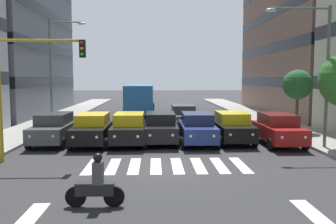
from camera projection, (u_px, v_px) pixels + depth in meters
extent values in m
plane|color=#2D2D30|center=(167.00, 166.00, 15.09)|extent=(180.00, 180.00, 0.00)
cube|color=#846656|center=(313.00, 0.00, 35.73)|extent=(9.07, 20.43, 22.91)
cube|color=black|center=(310.00, 82.00, 36.52)|extent=(9.11, 20.47, 0.90)
cube|color=black|center=(311.00, 49.00, 36.20)|extent=(9.11, 20.47, 0.90)
cube|color=black|center=(313.00, 16.00, 35.89)|extent=(9.11, 20.47, 0.90)
cube|color=black|center=(6.00, 82.00, 35.99)|extent=(9.11, 19.21, 0.90)
cube|color=black|center=(5.00, 48.00, 35.67)|extent=(9.11, 19.21, 0.90)
cube|color=black|center=(4.00, 14.00, 35.36)|extent=(9.11, 19.21, 0.90)
cube|color=silver|center=(240.00, 165.00, 15.20)|extent=(0.45, 2.80, 0.01)
cube|color=silver|center=(219.00, 165.00, 15.17)|extent=(0.45, 2.80, 0.01)
cube|color=silver|center=(198.00, 165.00, 15.14)|extent=(0.45, 2.80, 0.01)
cube|color=silver|center=(177.00, 165.00, 15.10)|extent=(0.45, 2.80, 0.01)
cube|color=silver|center=(156.00, 166.00, 15.07)|extent=(0.45, 2.80, 0.01)
cube|color=silver|center=(134.00, 166.00, 15.04)|extent=(0.45, 2.80, 0.01)
cube|color=silver|center=(113.00, 166.00, 15.00)|extent=(0.45, 2.80, 0.01)
cube|color=silver|center=(91.00, 166.00, 14.97)|extent=(0.45, 2.80, 0.01)
cube|color=silver|center=(313.00, 214.00, 9.76)|extent=(0.50, 2.20, 0.01)
cube|color=silver|center=(29.00, 218.00, 9.47)|extent=(0.50, 2.20, 0.01)
cube|color=maroon|center=(278.00, 132.00, 19.60)|extent=(1.80, 4.40, 0.80)
cube|color=maroon|center=(277.00, 119.00, 19.73)|extent=(1.58, 2.46, 0.60)
cylinder|color=black|center=(305.00, 144.00, 18.23)|extent=(0.22, 0.64, 0.64)
cylinder|color=black|center=(270.00, 144.00, 18.16)|extent=(0.22, 0.64, 0.64)
cylinder|color=black|center=(285.00, 135.00, 21.12)|extent=(0.22, 0.64, 0.64)
cylinder|color=black|center=(255.00, 135.00, 21.05)|extent=(0.22, 0.64, 0.64)
sphere|color=white|center=(305.00, 137.00, 17.48)|extent=(0.18, 0.18, 0.18)
sphere|color=white|center=(282.00, 137.00, 17.43)|extent=(0.18, 0.18, 0.18)
cube|color=black|center=(232.00, 130.00, 20.41)|extent=(1.80, 4.40, 0.80)
cube|color=yellow|center=(232.00, 117.00, 20.54)|extent=(1.58, 2.46, 0.60)
cylinder|color=black|center=(255.00, 141.00, 19.04)|extent=(0.22, 0.64, 0.64)
cylinder|color=black|center=(221.00, 142.00, 18.97)|extent=(0.22, 0.64, 0.64)
cylinder|color=black|center=(242.00, 133.00, 21.93)|extent=(0.22, 0.64, 0.64)
cylinder|color=black|center=(212.00, 133.00, 21.86)|extent=(0.22, 0.64, 0.64)
sphere|color=white|center=(253.00, 135.00, 18.29)|extent=(0.18, 0.18, 0.18)
sphere|color=white|center=(230.00, 135.00, 18.24)|extent=(0.18, 0.18, 0.18)
cube|color=navy|center=(197.00, 131.00, 19.97)|extent=(1.80, 4.40, 0.80)
cube|color=#1D2547|center=(197.00, 118.00, 20.10)|extent=(1.58, 2.46, 0.60)
cylinder|color=black|center=(218.00, 143.00, 18.60)|extent=(0.22, 0.64, 0.64)
cylinder|color=black|center=(183.00, 143.00, 18.53)|extent=(0.22, 0.64, 0.64)
cylinder|color=black|center=(209.00, 134.00, 21.49)|extent=(0.22, 0.64, 0.64)
cylinder|color=black|center=(179.00, 134.00, 21.42)|extent=(0.22, 0.64, 0.64)
sphere|color=white|center=(214.00, 136.00, 17.85)|extent=(0.18, 0.18, 0.18)
sphere|color=white|center=(191.00, 136.00, 17.80)|extent=(0.18, 0.18, 0.18)
cube|color=black|center=(161.00, 131.00, 20.23)|extent=(1.80, 4.40, 0.80)
cube|color=black|center=(160.00, 118.00, 20.36)|extent=(1.58, 2.46, 0.60)
cylinder|color=black|center=(178.00, 142.00, 18.86)|extent=(0.22, 0.64, 0.64)
cylinder|color=black|center=(144.00, 142.00, 18.79)|extent=(0.22, 0.64, 0.64)
cylinder|color=black|center=(175.00, 133.00, 21.75)|extent=(0.22, 0.64, 0.64)
cylinder|color=black|center=(145.00, 134.00, 21.68)|extent=(0.22, 0.64, 0.64)
sphere|color=white|center=(173.00, 135.00, 18.10)|extent=(0.18, 0.18, 0.18)
sphere|color=white|center=(150.00, 135.00, 18.06)|extent=(0.18, 0.18, 0.18)
cube|color=black|center=(129.00, 131.00, 19.86)|extent=(1.80, 4.40, 0.80)
cube|color=yellow|center=(129.00, 119.00, 19.99)|extent=(1.58, 2.46, 0.60)
cylinder|color=black|center=(145.00, 143.00, 18.49)|extent=(0.22, 0.64, 0.64)
cylinder|color=black|center=(110.00, 143.00, 18.42)|extent=(0.22, 0.64, 0.64)
cylinder|color=black|center=(146.00, 134.00, 21.37)|extent=(0.22, 0.64, 0.64)
cylinder|color=black|center=(116.00, 135.00, 21.31)|extent=(0.22, 0.64, 0.64)
sphere|color=white|center=(138.00, 136.00, 17.73)|extent=(0.18, 0.18, 0.18)
sphere|color=white|center=(114.00, 136.00, 17.69)|extent=(0.18, 0.18, 0.18)
cube|color=black|center=(92.00, 132.00, 19.67)|extent=(1.80, 4.40, 0.80)
cube|color=yellow|center=(93.00, 119.00, 19.80)|extent=(1.58, 2.46, 0.60)
cylinder|color=black|center=(105.00, 144.00, 18.29)|extent=(0.22, 0.64, 0.64)
cylinder|color=black|center=(70.00, 144.00, 18.23)|extent=(0.22, 0.64, 0.64)
cylinder|color=black|center=(112.00, 135.00, 21.18)|extent=(0.22, 0.64, 0.64)
cylinder|color=black|center=(82.00, 135.00, 21.12)|extent=(0.22, 0.64, 0.64)
sphere|color=white|center=(97.00, 137.00, 17.54)|extent=(0.18, 0.18, 0.18)
sphere|color=white|center=(73.00, 137.00, 17.50)|extent=(0.18, 0.18, 0.18)
cube|color=#474C51|center=(54.00, 131.00, 19.89)|extent=(1.80, 4.40, 0.80)
cube|color=#343639|center=(54.00, 119.00, 20.02)|extent=(1.58, 2.46, 0.60)
cylinder|color=black|center=(64.00, 143.00, 18.52)|extent=(0.22, 0.64, 0.64)
cylinder|color=black|center=(28.00, 143.00, 18.45)|extent=(0.22, 0.64, 0.64)
cylinder|color=black|center=(76.00, 134.00, 21.40)|extent=(0.22, 0.64, 0.64)
cylinder|color=black|center=(46.00, 134.00, 21.34)|extent=(0.22, 0.64, 0.64)
sphere|color=white|center=(53.00, 136.00, 17.76)|extent=(0.18, 0.18, 0.18)
sphere|color=white|center=(30.00, 136.00, 17.72)|extent=(0.18, 0.18, 0.18)
cube|color=#474C51|center=(183.00, 119.00, 25.89)|extent=(1.80, 4.40, 0.80)
cube|color=#343639|center=(183.00, 109.00, 26.03)|extent=(1.58, 2.46, 0.60)
cylinder|color=black|center=(198.00, 127.00, 24.52)|extent=(0.22, 0.64, 0.64)
cylinder|color=black|center=(172.00, 127.00, 24.46)|extent=(0.22, 0.64, 0.64)
cylinder|color=black|center=(193.00, 122.00, 27.41)|extent=(0.22, 0.64, 0.64)
cylinder|color=black|center=(170.00, 122.00, 27.34)|extent=(0.22, 0.64, 0.64)
sphere|color=white|center=(194.00, 121.00, 23.77)|extent=(0.18, 0.18, 0.18)
sphere|color=white|center=(177.00, 121.00, 23.73)|extent=(0.18, 0.18, 0.18)
cube|color=#286BAD|center=(140.00, 97.00, 35.33)|extent=(2.50, 10.50, 2.50)
cube|color=black|center=(140.00, 92.00, 35.28)|extent=(2.52, 9.87, 0.80)
cylinder|color=black|center=(153.00, 114.00, 31.84)|extent=(0.28, 1.00, 1.00)
cylinder|color=black|center=(125.00, 114.00, 31.75)|extent=(0.28, 1.00, 1.00)
cylinder|color=black|center=(153.00, 107.00, 38.63)|extent=(0.28, 1.00, 1.00)
cylinder|color=black|center=(130.00, 107.00, 38.53)|extent=(0.28, 1.00, 1.00)
cylinder|color=black|center=(76.00, 197.00, 10.25)|extent=(0.60, 0.12, 0.60)
cylinder|color=black|center=(114.00, 197.00, 10.26)|extent=(0.60, 0.12, 0.60)
cube|color=#232328|center=(95.00, 189.00, 10.24)|extent=(1.11, 0.27, 0.36)
cube|color=#4C4C51|center=(98.00, 173.00, 10.19)|extent=(0.29, 0.37, 0.64)
sphere|color=black|center=(98.00, 158.00, 10.15)|extent=(0.26, 0.26, 0.26)
cylinder|color=#AD991E|center=(40.00, 40.00, 15.36)|extent=(3.64, 0.12, 0.12)
cube|color=black|center=(82.00, 49.00, 15.46)|extent=(0.24, 0.28, 0.76)
sphere|color=red|center=(82.00, 43.00, 15.29)|extent=(0.14, 0.14, 0.14)
sphere|color=orange|center=(82.00, 48.00, 15.31)|extent=(0.14, 0.14, 0.14)
sphere|color=green|center=(82.00, 54.00, 15.33)|extent=(0.14, 0.14, 0.14)
cylinder|color=#4C6B56|center=(327.00, 77.00, 18.07)|extent=(0.16, 0.16, 7.13)
cylinder|color=#4C6B56|center=(301.00, 8.00, 17.69)|extent=(2.96, 0.10, 0.10)
ellipsoid|color=#B7BCC1|center=(271.00, 10.00, 17.65)|extent=(0.56, 0.28, 0.20)
cylinder|color=#4C6B56|center=(51.00, 73.00, 26.62)|extent=(0.16, 0.16, 7.78)
cylinder|color=#4C6B56|center=(65.00, 22.00, 26.31)|extent=(2.37, 0.10, 0.10)
ellipsoid|color=#B7BCC1|center=(81.00, 24.00, 26.36)|extent=(0.56, 0.28, 0.20)
cylinder|color=#513823|center=(297.00, 112.00, 23.89)|extent=(0.20, 0.20, 2.51)
sphere|color=#235B2D|center=(298.00, 85.00, 23.71)|extent=(1.96, 1.96, 1.96)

